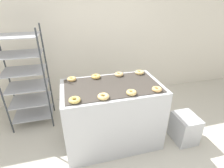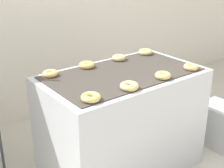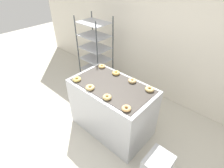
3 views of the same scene
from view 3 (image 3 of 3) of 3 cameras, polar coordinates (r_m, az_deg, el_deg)
ground_plane at (r=3.12m, az=-8.52°, el=-20.23°), size 14.00×14.00×0.00m
wall_back at (r=3.66m, az=16.29°, el=15.41°), size 8.00×0.05×2.80m
fryer_machine at (r=3.04m, az=0.00°, el=-7.76°), size 1.36×0.80×0.96m
baking_rack_cart at (r=4.05m, az=-5.42°, el=9.99°), size 0.66×0.50×1.66m
glaze_bin at (r=2.74m, az=14.42°, el=-25.07°), size 0.32×0.39×0.43m
donut_near_left at (r=2.89m, az=-11.43°, el=1.52°), size 0.13×0.13×0.04m
donut_near_midleft at (r=2.67m, az=-7.18°, el=-1.13°), size 0.14×0.14×0.05m
donut_near_midright at (r=2.46m, az=-1.62°, el=-4.32°), size 0.13×0.13×0.05m
donut_near_right at (r=2.30m, az=4.70°, el=-7.95°), size 0.13×0.13×0.04m
donut_far_left at (r=3.21m, az=-3.34°, el=5.80°), size 0.12×0.12×0.04m
donut_far_midleft at (r=3.00m, az=1.32°, el=3.65°), size 0.13×0.13×0.05m
donut_far_midright at (r=2.82m, az=6.65°, el=1.08°), size 0.13×0.13×0.05m
donut_far_right at (r=2.67m, az=12.17°, el=-1.65°), size 0.14×0.14×0.05m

